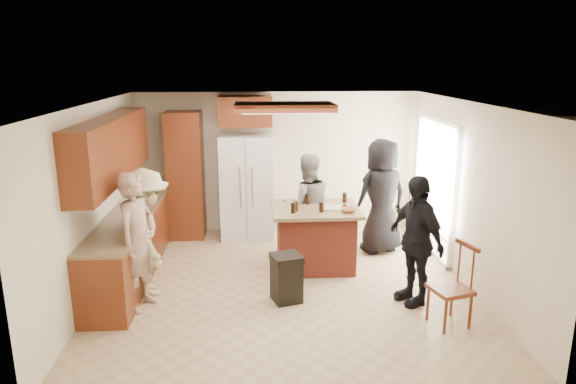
{
  "coord_description": "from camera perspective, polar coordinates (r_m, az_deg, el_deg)",
  "views": [
    {
      "loc": [
        -0.4,
        -6.56,
        3.04
      ],
      "look_at": [
        0.08,
        0.74,
        1.15
      ],
      "focal_mm": 32.0,
      "sensor_mm": 36.0,
      "label": 1
    }
  ],
  "objects": [
    {
      "name": "person_side_right",
      "position": [
        6.68,
        13.98,
        -5.2
      ],
      "size": [
        0.81,
        1.09,
        1.68
      ],
      "primitive_type": "imported",
      "rotation": [
        0.0,
        0.0,
        -1.22
      ],
      "color": "black",
      "rests_on": "ground"
    },
    {
      "name": "back_wall_units",
      "position": [
        8.96,
        -9.69,
        3.61
      ],
      "size": [
        1.8,
        0.6,
        2.45
      ],
      "color": "maroon",
      "rests_on": "ground"
    },
    {
      "name": "island_items",
      "position": [
        7.46,
        4.55,
        -1.62
      ],
      "size": [
        0.95,
        0.68,
        0.15
      ],
      "color": "silver",
      "rests_on": "kitchen_island"
    },
    {
      "name": "kitchen_island",
      "position": [
        7.69,
        3.04,
        -5.02
      ],
      "size": [
        1.28,
        1.03,
        0.93
      ],
      "color": "#A43A2A",
      "rests_on": "ground"
    },
    {
      "name": "person_behind_left",
      "position": [
        8.01,
        2.1,
        -1.56
      ],
      "size": [
        0.85,
        0.58,
        1.65
      ],
      "primitive_type": "imported",
      "rotation": [
        0.0,
        0.0,
        3.25
      ],
      "color": "gray",
      "rests_on": "ground"
    },
    {
      "name": "person_counter",
      "position": [
        6.97,
        -15.4,
        -4.39
      ],
      "size": [
        0.85,
        1.2,
        1.69
      ],
      "primitive_type": "imported",
      "rotation": [
        0.0,
        0.0,
        1.92
      ],
      "color": "tan",
      "rests_on": "ground"
    },
    {
      "name": "person_front_left",
      "position": [
        6.59,
        -16.33,
        -5.33
      ],
      "size": [
        0.66,
        0.76,
        1.74
      ],
      "primitive_type": "imported",
      "rotation": [
        0.0,
        0.0,
        1.21
      ],
      "color": "tan",
      "rests_on": "ground"
    },
    {
      "name": "left_cabinetry",
      "position": [
        7.49,
        -17.87,
        -2.37
      ],
      "size": [
        0.64,
        3.0,
        2.3
      ],
      "color": "maroon",
      "rests_on": "ground"
    },
    {
      "name": "trash_bin",
      "position": [
        6.69,
        -0.17,
        -9.49
      ],
      "size": [
        0.44,
        0.44,
        0.63
      ],
      "color": "black",
      "rests_on": "ground"
    },
    {
      "name": "person_behind_right",
      "position": [
        8.32,
        10.34,
        -0.46
      ],
      "size": [
        1.05,
        0.86,
        1.85
      ],
      "primitive_type": "imported",
      "rotation": [
        0.0,
        0.0,
        3.49
      ],
      "color": "black",
      "rests_on": "ground"
    },
    {
      "name": "refrigerator",
      "position": [
        8.94,
        -4.62,
        0.59
      ],
      "size": [
        0.9,
        0.76,
        1.8
      ],
      "color": "white",
      "rests_on": "ground"
    },
    {
      "name": "room_shell",
      "position": [
        9.73,
        25.73,
        0.13
      ],
      "size": [
        8.0,
        5.2,
        5.0
      ],
      "color": "tan",
      "rests_on": "ground"
    },
    {
      "name": "spindle_chair",
      "position": [
        6.36,
        17.74,
        -10.21
      ],
      "size": [
        0.52,
        0.52,
        0.99
      ],
      "color": "maroon",
      "rests_on": "ground"
    }
  ]
}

